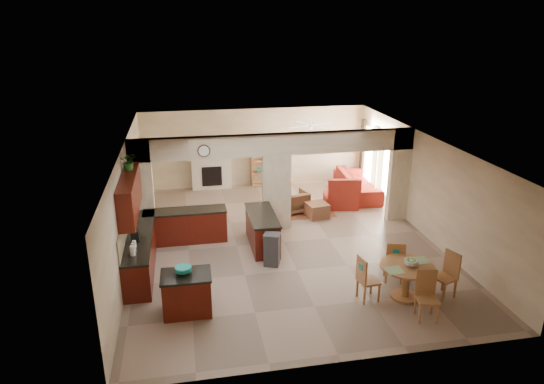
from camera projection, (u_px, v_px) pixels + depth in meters
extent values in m
plane|color=gray|center=(283.00, 242.00, 13.24)|extent=(10.00, 10.00, 0.00)
plane|color=white|center=(284.00, 142.00, 12.30)|extent=(10.00, 10.00, 0.00)
plane|color=beige|center=(255.00, 147.00, 17.40)|extent=(8.00, 0.00, 8.00)
plane|color=beige|center=(345.00, 293.00, 8.14)|extent=(8.00, 0.00, 8.00)
plane|color=beige|center=(127.00, 204.00, 12.07)|extent=(0.00, 10.00, 10.00)
plane|color=beige|center=(424.00, 185.00, 13.47)|extent=(0.00, 10.00, 10.00)
cube|color=beige|center=(142.00, 190.00, 13.05)|extent=(0.60, 0.25, 2.80)
cube|color=beige|center=(276.00, 192.00, 13.80)|extent=(0.80, 0.25, 2.20)
cube|color=beige|center=(399.00, 175.00, 14.34)|extent=(0.60, 0.25, 2.80)
cube|color=beige|center=(277.00, 144.00, 13.32)|extent=(8.00, 0.25, 0.60)
cube|color=#3A0C06|center=(141.00, 252.00, 11.71)|extent=(0.60, 3.20, 0.86)
cube|color=black|center=(139.00, 235.00, 11.56)|extent=(0.62, 3.22, 0.05)
cube|color=tan|center=(126.00, 224.00, 11.40)|extent=(0.02, 3.20, 0.55)
cube|color=#3A0C06|center=(186.00, 226.00, 13.17)|extent=(2.20, 0.60, 0.86)
cube|color=black|center=(185.00, 211.00, 13.02)|extent=(2.22, 0.62, 0.05)
cube|color=#3A0C06|center=(130.00, 195.00, 11.19)|extent=(0.35, 2.40, 0.90)
cube|color=#3A0C06|center=(262.00, 231.00, 12.90)|extent=(0.65, 1.80, 0.86)
cube|color=black|center=(262.00, 215.00, 12.75)|extent=(0.70, 1.85, 0.05)
cube|color=silver|center=(268.00, 245.00, 12.12)|extent=(0.58, 0.04, 0.70)
cylinder|color=#492818|center=(204.00, 151.00, 12.85)|extent=(0.34, 0.03, 0.34)
cube|color=#975A37|center=(307.00, 211.00, 15.39)|extent=(1.60, 1.30, 0.01)
cube|color=beige|center=(212.00, 174.00, 17.26)|extent=(1.40, 0.28, 1.10)
cube|color=black|center=(212.00, 176.00, 17.14)|extent=(0.70, 0.04, 0.70)
cube|color=beige|center=(211.00, 158.00, 17.04)|extent=(1.60, 0.35, 0.10)
cube|color=brown|center=(265.00, 162.00, 17.46)|extent=(1.00, 0.32, 1.80)
cube|color=white|center=(389.00, 168.00, 15.66)|extent=(0.02, 0.90, 1.90)
cube|color=white|center=(370.00, 155.00, 17.23)|extent=(0.02, 0.90, 1.90)
cube|color=white|center=(378.00, 165.00, 16.49)|extent=(0.02, 0.70, 2.10)
cube|color=#43221B|center=(396.00, 174.00, 15.09)|extent=(0.10, 0.28, 2.30)
cube|color=#43221B|center=(381.00, 163.00, 16.20)|extent=(0.10, 0.28, 2.30)
cube|color=#43221B|center=(375.00, 159.00, 16.67)|extent=(0.10, 0.28, 2.30)
cube|color=#43221B|center=(362.00, 151.00, 17.78)|extent=(0.10, 0.28, 2.30)
cylinder|color=white|center=(311.00, 125.00, 15.42)|extent=(1.00, 1.00, 0.10)
cube|color=#3A0C06|center=(187.00, 294.00, 9.94)|extent=(0.98, 0.69, 0.83)
cube|color=black|center=(186.00, 275.00, 9.79)|extent=(1.03, 0.75, 0.05)
cylinder|color=#148C85|center=(183.00, 270.00, 9.79)|extent=(0.34, 0.34, 0.16)
cube|color=#323235|center=(272.00, 251.00, 11.89)|extent=(0.45, 0.42, 0.77)
cylinder|color=brown|center=(407.00, 266.00, 10.34)|extent=(1.16, 1.16, 0.04)
cylinder|color=brown|center=(406.00, 282.00, 10.47)|extent=(0.17, 0.17, 0.75)
cylinder|color=brown|center=(404.00, 296.00, 10.59)|extent=(0.59, 0.59, 0.06)
cylinder|color=#61B627|center=(411.00, 263.00, 10.29)|extent=(0.29, 0.29, 0.16)
imported|color=maroon|center=(357.00, 184.00, 16.72)|extent=(2.76, 1.24, 0.78)
cube|color=maroon|center=(340.00, 201.00, 15.69)|extent=(1.15, 0.99, 0.41)
imported|color=maroon|center=(295.00, 202.00, 15.23)|extent=(0.89, 0.90, 0.68)
cube|color=maroon|center=(317.00, 210.00, 14.86)|extent=(0.71, 0.71, 0.45)
imported|color=#225015|center=(129.00, 161.00, 11.44)|extent=(0.40, 0.35, 0.43)
cube|color=brown|center=(394.00, 263.00, 11.18)|extent=(0.53, 0.53, 0.05)
cube|color=brown|center=(399.00, 268.00, 11.40)|extent=(0.04, 0.04, 0.44)
cube|color=brown|center=(385.00, 267.00, 11.44)|extent=(0.04, 0.04, 0.44)
cube|color=brown|center=(401.00, 275.00, 11.08)|extent=(0.04, 0.04, 0.44)
cube|color=brown|center=(386.00, 274.00, 11.12)|extent=(0.04, 0.04, 0.44)
cube|color=brown|center=(396.00, 255.00, 10.90)|extent=(0.41, 0.17, 0.55)
cube|color=#148C85|center=(396.00, 252.00, 10.86)|extent=(0.14, 0.05, 0.14)
cube|color=brown|center=(444.00, 278.00, 10.52)|extent=(0.53, 0.53, 0.05)
cube|color=brown|center=(432.00, 286.00, 10.66)|extent=(0.04, 0.04, 0.44)
cube|color=brown|center=(444.00, 293.00, 10.38)|extent=(0.04, 0.04, 0.44)
cube|color=brown|center=(443.00, 282.00, 10.82)|extent=(0.04, 0.04, 0.44)
cube|color=brown|center=(455.00, 289.00, 10.54)|extent=(0.04, 0.04, 0.44)
cube|color=brown|center=(452.00, 263.00, 10.51)|extent=(0.17, 0.41, 0.55)
cube|color=#148C85|center=(454.00, 260.00, 10.50)|extent=(0.05, 0.14, 0.14)
cube|color=brown|center=(427.00, 299.00, 9.72)|extent=(0.49, 0.49, 0.05)
cube|color=brown|center=(420.00, 314.00, 9.63)|extent=(0.04, 0.04, 0.44)
cube|color=brown|center=(437.00, 314.00, 9.63)|extent=(0.04, 0.04, 0.44)
cube|color=brown|center=(415.00, 304.00, 9.95)|extent=(0.04, 0.04, 0.44)
cube|color=brown|center=(432.00, 304.00, 9.95)|extent=(0.04, 0.04, 0.44)
cube|color=brown|center=(426.00, 281.00, 9.79)|extent=(0.42, 0.12, 0.55)
cube|color=#148C85|center=(426.00, 278.00, 9.79)|extent=(0.14, 0.04, 0.14)
cube|color=brown|center=(369.00, 281.00, 10.40)|extent=(0.47, 0.47, 0.05)
cube|color=brown|center=(379.00, 293.00, 10.37)|extent=(0.04, 0.04, 0.44)
cube|color=brown|center=(371.00, 285.00, 10.68)|extent=(0.04, 0.04, 0.44)
cube|color=brown|center=(365.00, 295.00, 10.28)|extent=(0.04, 0.04, 0.44)
cube|color=brown|center=(357.00, 287.00, 10.58)|extent=(0.04, 0.04, 0.44)
cube|color=brown|center=(362.00, 270.00, 10.24)|extent=(0.09, 0.42, 0.55)
cube|color=#148C85|center=(361.00, 267.00, 10.21)|extent=(0.03, 0.14, 0.14)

